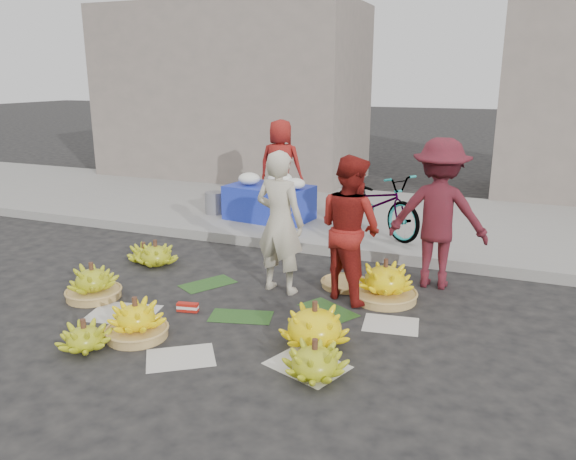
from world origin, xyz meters
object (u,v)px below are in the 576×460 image
at_px(banana_bunch_4, 315,325).
at_px(vendor_cream, 280,223).
at_px(flower_table, 270,200).
at_px(bicycle, 376,203).
at_px(banana_bunch_0, 93,283).

xyz_separation_m(banana_bunch_4, vendor_cream, (-0.83, 1.13, 0.63)).
bearing_deg(flower_table, vendor_cream, -56.16).
bearing_deg(bicycle, banana_bunch_0, 177.72).
xyz_separation_m(banana_bunch_0, banana_bunch_4, (2.71, -0.12, 0.02)).
bearing_deg(banana_bunch_4, flower_table, 119.50).
xyz_separation_m(banana_bunch_4, flower_table, (-2.13, 3.76, 0.25)).
relative_size(flower_table, bicycle, 0.81).
distance_m(banana_bunch_4, vendor_cream, 1.54).
height_order(banana_bunch_0, bicycle, bicycle).
height_order(banana_bunch_4, bicycle, bicycle).
distance_m(vendor_cream, flower_table, 2.95).
bearing_deg(bicycle, vendor_cream, -159.65).
xyz_separation_m(banana_bunch_4, bicycle, (-0.30, 3.56, 0.40)).
relative_size(vendor_cream, bicycle, 0.92).
height_order(vendor_cream, bicycle, vendor_cream).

